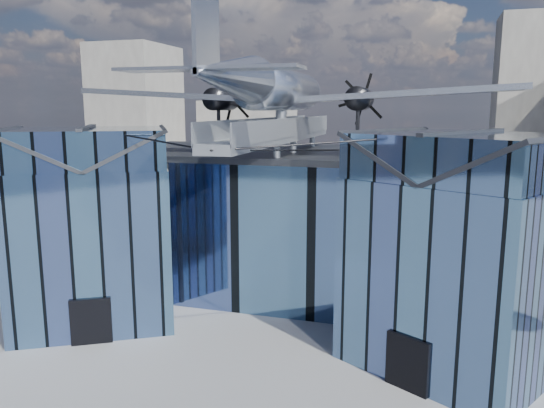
# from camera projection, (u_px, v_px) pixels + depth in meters

# --- Properties ---
(ground_plane) EXTENTS (120.00, 120.00, 0.00)m
(ground_plane) POSITION_uv_depth(u_px,v_px,m) (262.00, 330.00, 31.27)
(ground_plane) COLOR gray
(museum) EXTENTS (32.88, 24.50, 17.60)m
(museum) POSITION_uv_depth(u_px,v_px,m) (288.00, 218.00, 35.76)
(museum) COLOR #4B6B99
(museum) RESTS_ON ground
(bg_towers) EXTENTS (77.00, 24.50, 26.00)m
(bg_towers) POSITION_uv_depth(u_px,v_px,m) (378.00, 128.00, 76.63)
(bg_towers) COLOR gray
(bg_towers) RESTS_ON ground
(tree_side_w) EXTENTS (4.30, 4.30, 5.27)m
(tree_side_w) POSITION_uv_depth(u_px,v_px,m) (48.00, 219.00, 44.97)
(tree_side_w) COLOR #382116
(tree_side_w) RESTS_ON ground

